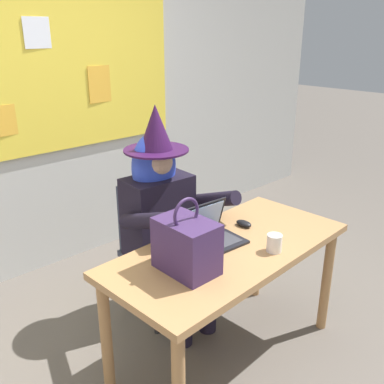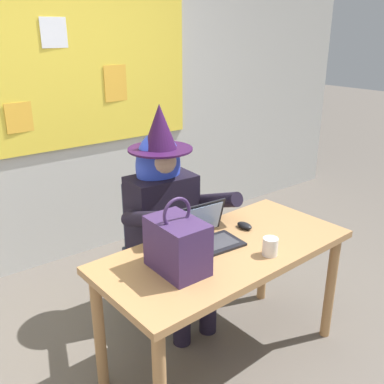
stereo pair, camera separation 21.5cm
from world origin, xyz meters
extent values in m
cube|color=#B2B2AD|center=(0.00, 1.88, 1.39)|extent=(6.73, 0.10, 2.79)
cube|color=yellow|center=(0.00, 1.82, 1.55)|extent=(2.40, 0.02, 1.20)
cube|color=gold|center=(0.52, 1.81, 1.42)|extent=(0.20, 0.01, 0.29)
cube|color=white|center=(0.05, 1.81, 1.81)|extent=(0.20, 0.01, 0.21)
cube|color=gold|center=(-0.25, 1.81, 1.24)|extent=(0.24, 0.02, 0.22)
cube|color=#A37547|center=(0.22, 0.10, 0.72)|extent=(1.44, 0.72, 0.04)
cylinder|color=#A37547|center=(0.88, -0.14, 0.35)|extent=(0.06, 0.06, 0.70)
cylinder|color=#A37547|center=(-0.44, 0.34, 0.35)|extent=(0.06, 0.06, 0.70)
cylinder|color=#A37547|center=(0.85, 0.40, 0.35)|extent=(0.06, 0.06, 0.70)
cube|color=#2D3347|center=(0.23, 0.71, 0.43)|extent=(0.44, 0.44, 0.04)
cube|color=#2D3347|center=(0.24, 0.90, 0.68)|extent=(0.38, 0.06, 0.45)
cylinder|color=#262628|center=(0.39, 0.53, 0.21)|extent=(0.04, 0.04, 0.41)
cylinder|color=#262628|center=(0.05, 0.55, 0.21)|extent=(0.04, 0.04, 0.41)
cylinder|color=#262628|center=(0.41, 0.87, 0.21)|extent=(0.04, 0.04, 0.41)
cylinder|color=#262628|center=(0.07, 0.89, 0.21)|extent=(0.04, 0.04, 0.41)
cylinder|color=black|center=(0.31, 0.35, 0.23)|extent=(0.11, 0.11, 0.45)
cylinder|color=black|center=(0.11, 0.36, 0.23)|extent=(0.11, 0.11, 0.45)
cylinder|color=black|center=(0.32, 0.51, 0.48)|extent=(0.17, 0.43, 0.15)
cylinder|color=black|center=(0.12, 0.52, 0.48)|extent=(0.17, 0.43, 0.15)
cube|color=black|center=(0.23, 0.73, 0.71)|extent=(0.43, 0.28, 0.52)
cylinder|color=black|center=(0.47, 0.49, 0.83)|extent=(0.12, 0.47, 0.24)
cylinder|color=black|center=(-0.03, 0.51, 0.83)|extent=(0.12, 0.47, 0.24)
sphere|color=#D1A889|center=(0.23, 0.73, 1.07)|extent=(0.20, 0.20, 0.20)
ellipsoid|color=blue|center=(0.23, 0.76, 1.03)|extent=(0.31, 0.24, 0.44)
cylinder|color=#2D0F38|center=(0.23, 0.73, 1.15)|extent=(0.40, 0.40, 0.01)
cone|color=#2D0F38|center=(0.23, 0.73, 1.29)|extent=(0.21, 0.21, 0.28)
cube|color=black|center=(0.17, 0.16, 0.74)|extent=(0.34, 0.23, 0.01)
cube|color=#333338|center=(0.17, 0.16, 0.75)|extent=(0.29, 0.17, 0.00)
cube|color=black|center=(0.18, 0.29, 0.85)|extent=(0.33, 0.09, 0.20)
cube|color=#99B7E0|center=(0.18, 0.28, 0.85)|extent=(0.29, 0.07, 0.17)
ellipsoid|color=black|center=(0.47, 0.21, 0.75)|extent=(0.06, 0.11, 0.03)
cube|color=#38234C|center=(-0.12, 0.08, 0.87)|extent=(0.20, 0.30, 0.26)
torus|color=#38234C|center=(-0.12, 0.08, 1.04)|extent=(0.16, 0.02, 0.16)
cylinder|color=silver|center=(0.35, -0.10, 0.78)|extent=(0.08, 0.08, 0.09)
camera|label=1|loc=(-1.35, -1.29, 1.84)|focal=40.54mm
camera|label=2|loc=(-1.19, -1.42, 1.84)|focal=40.54mm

